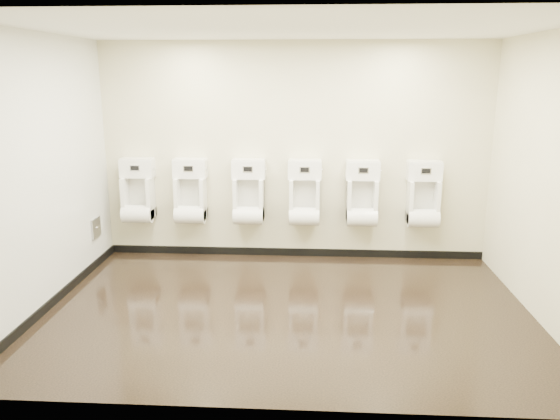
{
  "coord_description": "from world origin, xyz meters",
  "views": [
    {
      "loc": [
        0.23,
        -5.27,
        2.4
      ],
      "look_at": [
        -0.11,
        0.55,
        0.93
      ],
      "focal_mm": 35.0,
      "sensor_mm": 36.0,
      "label": 1
    }
  ],
  "objects_px": {
    "urinal_5": "(423,199)",
    "urinal_2": "(249,197)",
    "access_panel": "(96,228)",
    "urinal_4": "(362,198)",
    "urinal_0": "(138,195)",
    "urinal_1": "(191,196)",
    "urinal_3": "(304,197)"
  },
  "relations": [
    {
      "from": "access_panel",
      "to": "urinal_4",
      "type": "relative_size",
      "value": 0.3
    },
    {
      "from": "urinal_0",
      "to": "urinal_5",
      "type": "relative_size",
      "value": 1.0
    },
    {
      "from": "urinal_0",
      "to": "urinal_1",
      "type": "xyz_separation_m",
      "value": [
        0.7,
        0.0,
        0.0
      ]
    },
    {
      "from": "urinal_2",
      "to": "urinal_4",
      "type": "bearing_deg",
      "value": 0.0
    },
    {
      "from": "access_panel",
      "to": "urinal_5",
      "type": "relative_size",
      "value": 0.3
    },
    {
      "from": "urinal_0",
      "to": "urinal_3",
      "type": "distance_m",
      "value": 2.19
    },
    {
      "from": "urinal_1",
      "to": "urinal_2",
      "type": "height_order",
      "value": "same"
    },
    {
      "from": "urinal_4",
      "to": "urinal_2",
      "type": "bearing_deg",
      "value": 180.0
    },
    {
      "from": "urinal_1",
      "to": "urinal_3",
      "type": "relative_size",
      "value": 1.0
    },
    {
      "from": "urinal_1",
      "to": "urinal_5",
      "type": "xyz_separation_m",
      "value": [
        3.0,
        0.0,
        0.0
      ]
    },
    {
      "from": "urinal_0",
      "to": "access_panel",
      "type": "bearing_deg",
      "value": -137.16
    },
    {
      "from": "urinal_5",
      "to": "urinal_2",
      "type": "bearing_deg",
      "value": 180.0
    },
    {
      "from": "urinal_2",
      "to": "urinal_5",
      "type": "relative_size",
      "value": 1.0
    },
    {
      "from": "access_panel",
      "to": "urinal_3",
      "type": "height_order",
      "value": "urinal_3"
    },
    {
      "from": "urinal_2",
      "to": "urinal_3",
      "type": "bearing_deg",
      "value": 0.0
    },
    {
      "from": "urinal_1",
      "to": "urinal_4",
      "type": "distance_m",
      "value": 2.23
    },
    {
      "from": "urinal_5",
      "to": "urinal_3",
      "type": "bearing_deg",
      "value": 180.0
    },
    {
      "from": "urinal_5",
      "to": "access_panel",
      "type": "bearing_deg",
      "value": -174.43
    },
    {
      "from": "urinal_3",
      "to": "urinal_5",
      "type": "xyz_separation_m",
      "value": [
        1.51,
        0.0,
        0.0
      ]
    },
    {
      "from": "urinal_4",
      "to": "urinal_5",
      "type": "xyz_separation_m",
      "value": [
        0.78,
        0.0,
        0.0
      ]
    },
    {
      "from": "urinal_3",
      "to": "urinal_2",
      "type": "bearing_deg",
      "value": 180.0
    },
    {
      "from": "urinal_5",
      "to": "urinal_1",
      "type": "bearing_deg",
      "value": 180.0
    },
    {
      "from": "access_panel",
      "to": "urinal_4",
      "type": "xyz_separation_m",
      "value": [
        3.36,
        0.4,
        0.34
      ]
    },
    {
      "from": "urinal_1",
      "to": "urinal_2",
      "type": "bearing_deg",
      "value": 0.0
    },
    {
      "from": "urinal_0",
      "to": "urinal_4",
      "type": "bearing_deg",
      "value": 0.0
    },
    {
      "from": "access_panel",
      "to": "urinal_0",
      "type": "height_order",
      "value": "urinal_0"
    },
    {
      "from": "urinal_5",
      "to": "urinal_0",
      "type": "bearing_deg",
      "value": 180.0
    },
    {
      "from": "urinal_0",
      "to": "urinal_4",
      "type": "relative_size",
      "value": 1.0
    },
    {
      "from": "access_panel",
      "to": "urinal_4",
      "type": "height_order",
      "value": "urinal_4"
    },
    {
      "from": "urinal_1",
      "to": "urinal_2",
      "type": "xyz_separation_m",
      "value": [
        0.77,
        0.0,
        0.0
      ]
    },
    {
      "from": "urinal_2",
      "to": "urinal_5",
      "type": "xyz_separation_m",
      "value": [
        2.24,
        0.0,
        0.0
      ]
    },
    {
      "from": "access_panel",
      "to": "urinal_0",
      "type": "relative_size",
      "value": 0.3
    }
  ]
}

